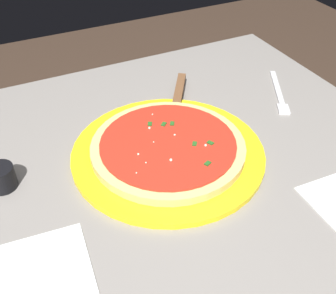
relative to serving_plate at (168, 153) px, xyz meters
name	(u,v)px	position (x,y,z in m)	size (l,w,h in m)	color
restaurant_table	(178,228)	(-0.06, 0.01, -0.15)	(0.90, 0.95, 0.77)	black
serving_plate	(168,153)	(0.00, 0.00, 0.00)	(0.36, 0.36, 0.01)	yellow
pizza	(168,147)	(0.00, 0.00, 0.02)	(0.29, 0.29, 0.02)	#DBB26B
pizza_server	(177,100)	(0.14, -0.09, 0.01)	(0.21, 0.16, 0.01)	silver
cup_small_sauce	(1,177)	(0.05, 0.29, 0.02)	(0.05, 0.05, 0.04)	black
napkin_loose_left	(43,271)	(-0.15, 0.27, 0.00)	(0.13, 0.13, 0.00)	white
fork	(279,94)	(0.08, -0.33, 0.00)	(0.17, 0.11, 0.00)	silver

